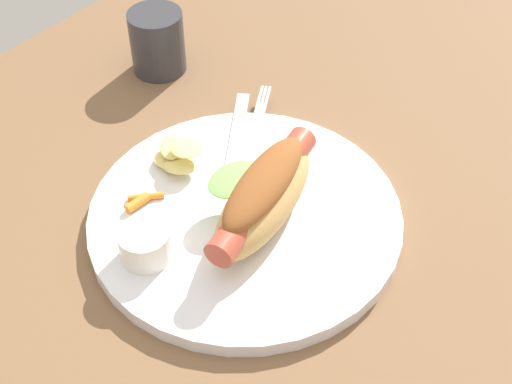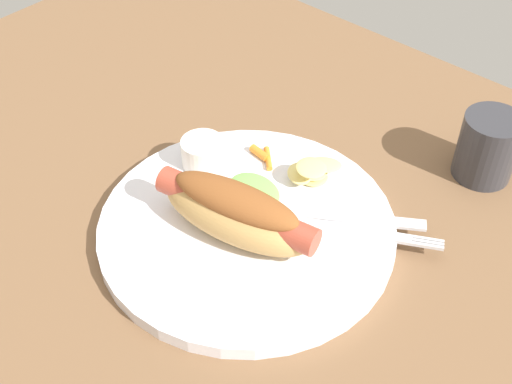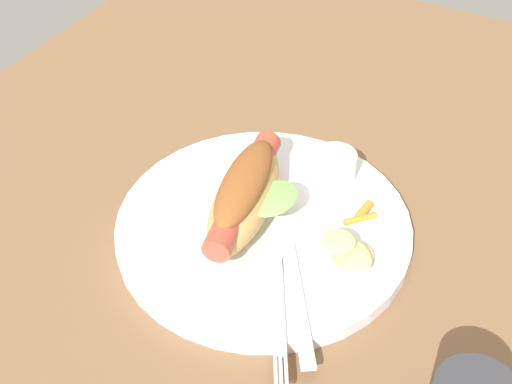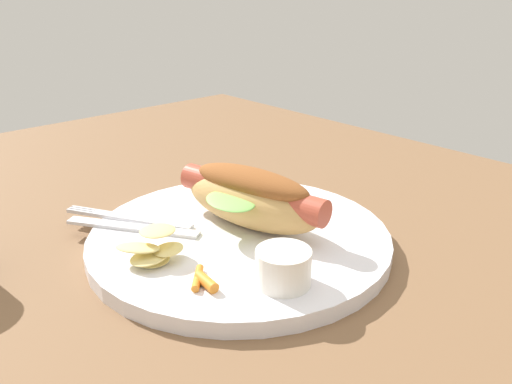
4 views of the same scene
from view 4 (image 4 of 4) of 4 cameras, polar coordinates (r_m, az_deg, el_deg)
The scene contains 8 objects.
ground_plane at distance 57.92cm, azimuth -1.13°, elevation -5.52°, with size 120.00×90.00×1.80cm, color brown.
plate at distance 55.06cm, azimuth -1.78°, elevation -5.09°, with size 30.91×30.91×1.60cm, color white.
hot_dog at distance 54.82cm, azimuth -0.46°, elevation -0.44°, with size 17.75×10.17×6.32cm.
sauce_ramekin at distance 45.32cm, azimuth 2.95°, elevation -8.10°, with size 4.80×4.80×3.19cm, color white.
fork at distance 58.78cm, azimuth -13.30°, elevation -2.79°, with size 13.77×8.33×0.40cm.
knife at distance 56.79cm, azimuth -13.15°, elevation -3.71°, with size 14.64×1.40×0.36cm, color silver.
chips_pile at distance 49.66cm, azimuth -10.98°, elevation -6.08°, with size 5.65×6.81×2.92cm.
carrot_garnish at distance 45.95cm, azimuth -5.74°, elevation -9.43°, with size 4.10×2.95×0.96cm.
Camera 4 is at (-38.77, 33.56, 26.03)cm, focal length 37.17 mm.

